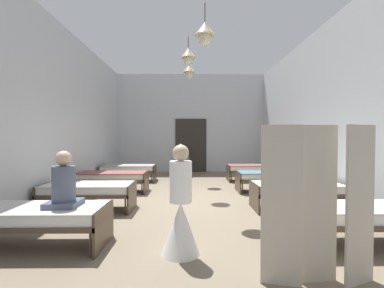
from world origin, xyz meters
The scene contains 14 objects.
ground_plane centered at (0.00, 0.00, -0.05)m, with size 7.19×11.42×0.10m, color #7A6B56.
room_shell centered at (0.00, 1.36, 2.22)m, with size 6.99×11.02×4.41m.
bed_left_row_0 centered at (-2.25, -2.85, 0.44)m, with size 1.90×0.84×0.57m.
bed_right_row_0 centered at (2.25, -2.85, 0.44)m, with size 1.90×0.84×0.57m.
bed_left_row_1 centered at (-2.25, -0.95, 0.44)m, with size 1.90×0.84×0.57m.
bed_right_row_1 centered at (2.25, -0.95, 0.44)m, with size 1.90×0.84×0.57m.
bed_left_row_2 centered at (-2.25, 0.95, 0.44)m, with size 1.90×0.84×0.57m.
bed_right_row_2 centered at (2.25, 0.95, 0.44)m, with size 1.90×0.84×0.57m.
bed_left_row_3 centered at (-2.25, 2.85, 0.44)m, with size 1.90×0.84×0.57m.
bed_right_row_3 centered at (2.25, 2.85, 0.44)m, with size 1.90×0.84×0.57m.
nurse_near_aisle centered at (-0.21, -3.10, 0.53)m, with size 0.52×0.52×1.49m.
patient_seated_primary centered at (-1.90, -2.81, 0.87)m, with size 0.44×0.44×0.80m.
potted_plant centered at (-0.26, 4.02, 0.74)m, with size 0.58×0.58×1.17m.
privacy_screen centered at (1.30, -3.85, 0.85)m, with size 1.25×0.19×1.70m.
Camera 1 is at (-0.10, -6.64, 1.57)m, focal length 24.87 mm.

